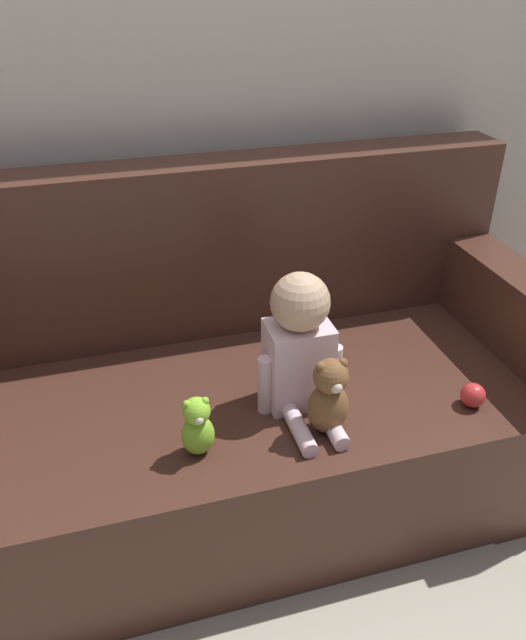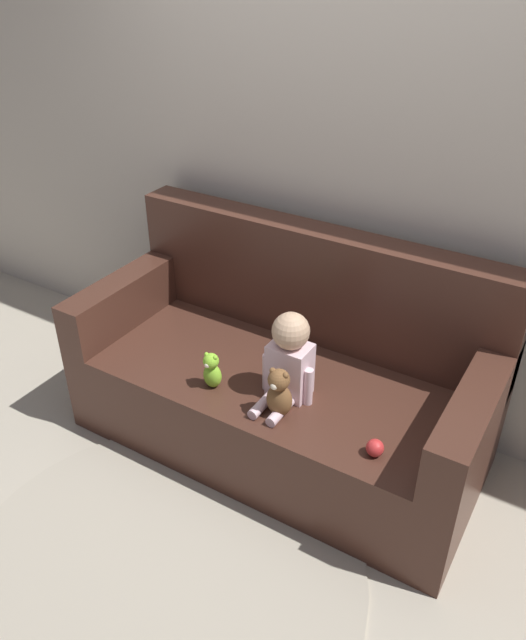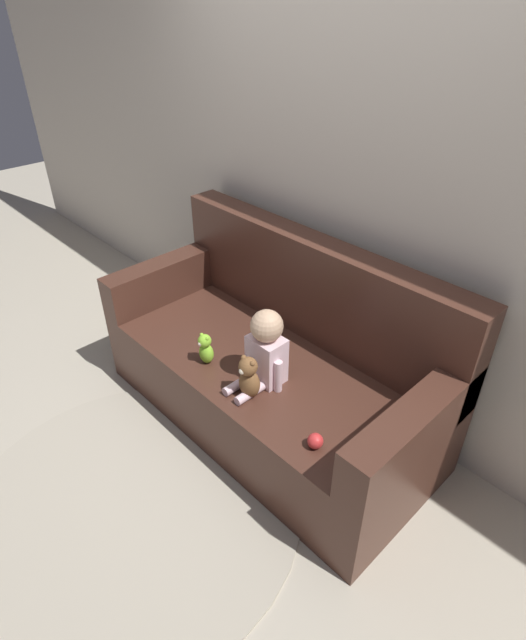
% 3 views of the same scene
% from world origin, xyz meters
% --- Properties ---
extents(ground_plane, '(12.00, 12.00, 0.00)m').
position_xyz_m(ground_plane, '(0.00, 0.00, 0.00)').
color(ground_plane, '#B7AD99').
extents(wall_back, '(8.00, 0.05, 2.60)m').
position_xyz_m(wall_back, '(0.00, 0.54, 1.30)').
color(wall_back, beige).
rests_on(wall_back, ground_plane).
extents(couch, '(1.98, 0.90, 1.05)m').
position_xyz_m(couch, '(0.00, 0.07, 0.35)').
color(couch, '#47281E').
rests_on(couch, ground_plane).
extents(person_baby, '(0.25, 0.33, 0.42)m').
position_xyz_m(person_baby, '(0.13, -0.14, 0.66)').
color(person_baby, silver).
rests_on(person_baby, couch).
extents(teddy_bear_brown, '(0.12, 0.11, 0.24)m').
position_xyz_m(teddy_bear_brown, '(0.16, -0.28, 0.58)').
color(teddy_bear_brown, brown).
rests_on(teddy_bear_brown, couch).
extents(plush_toy_side, '(0.09, 0.08, 0.18)m').
position_xyz_m(plush_toy_side, '(-0.19, -0.27, 0.55)').
color(plush_toy_side, '#8CD133').
rests_on(plush_toy_side, couch).
extents(toy_ball, '(0.07, 0.07, 0.07)m').
position_xyz_m(toy_ball, '(0.61, -0.30, 0.50)').
color(toy_ball, red).
rests_on(toy_ball, couch).
extents(floor_rug, '(1.70, 1.70, 0.01)m').
position_xyz_m(floor_rug, '(-0.02, -0.92, 0.01)').
color(floor_rug, '#B2A893').
rests_on(floor_rug, ground_plane).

